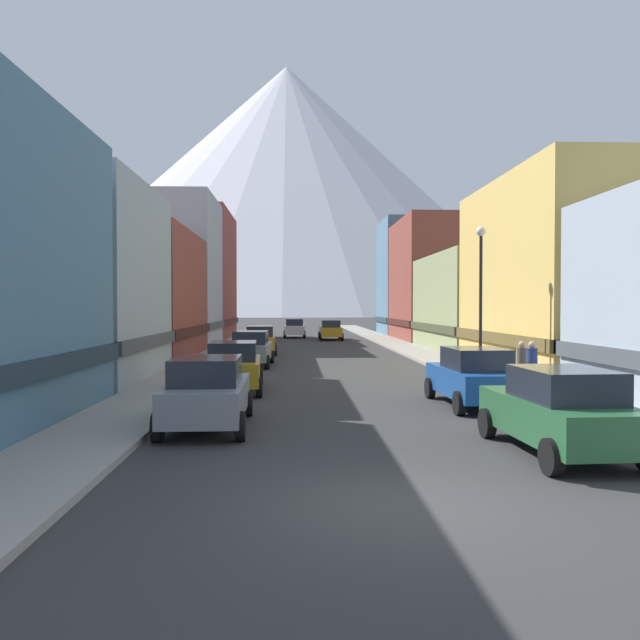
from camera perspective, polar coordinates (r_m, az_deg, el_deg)
name	(u,v)px	position (r m, az deg, el deg)	size (l,w,h in m)	color
ground_plane	(402,506)	(10.17, 7.38, -16.17)	(400.00, 400.00, 0.00)	#303030
sidewalk_left	(228,348)	(44.90, -8.22, -2.52)	(2.50, 100.00, 0.15)	gray
sidewalk_right	(406,348)	(45.35, 7.70, -2.48)	(2.50, 100.00, 0.15)	gray
storefront_left_1	(53,286)	(27.77, -22.79, 2.80)	(7.98, 9.33, 7.95)	#99A5B2
storefront_left_2	(122,297)	(38.28, -17.27, 1.94)	(8.31, 12.00, 7.32)	brown
storefront_left_3	(160,275)	(49.08, -14.11, 3.96)	(8.57, 9.14, 11.10)	#99A5B2
storefront_left_4	(185,278)	(60.04, -11.98, 3.73)	(8.65, 12.53, 11.63)	brown
storefront_right_1	(602,280)	(31.77, 23.91, 3.33)	(10.06, 12.86, 8.79)	#D8B259
storefront_right_2	(492,305)	(44.09, 15.13, 1.31)	(8.47, 13.33, 6.44)	#8C9966
storefront_right_3	(446,282)	(56.95, 11.22, 3.32)	(8.67, 12.08, 10.52)	brown
storefront_right_4	(419,280)	(67.44, 8.82, 3.60)	(8.06, 8.68, 11.94)	slate
car_left_0	(207,392)	(16.17, -10.03, -6.37)	(2.13, 4.43, 1.78)	slate
car_left_1	(234,366)	(22.89, -7.74, -4.11)	(2.23, 4.48, 1.78)	#B28419
car_left_2	(251,348)	(32.27, -6.17, -2.54)	(2.19, 4.46, 1.78)	slate
car_left_3	(260,340)	(40.20, -5.40, -1.78)	(2.24, 4.48, 1.78)	#B28419
car_right_0	(560,411)	(14.06, 20.68, -7.58)	(2.25, 4.48, 1.78)	#265933
car_right_1	(474,377)	(19.93, 13.59, -4.94)	(2.20, 4.46, 1.78)	#19478C
car_driving_0	(331,330)	(56.67, 0.95, -0.89)	(2.06, 4.40, 1.78)	#B28419
car_driving_1	(295,328)	(61.05, -2.29, -0.73)	(2.06, 4.40, 1.78)	silver
trash_bin_right	(566,387)	(20.17, 21.15, -5.65)	(0.59, 0.59, 0.98)	#4C5156
potted_plant_0	(504,364)	(27.39, 16.11, -3.78)	(0.66, 0.66, 0.91)	gray
pedestrian_0	(522,367)	(23.24, 17.58, -4.03)	(0.36, 0.36, 1.67)	brown
pedestrian_1	(532,369)	(22.35, 18.41, -4.17)	(0.36, 0.36, 1.72)	navy
streetlamp_right	(481,281)	(24.64, 14.18, 3.43)	(0.36, 0.36, 5.86)	black
mountain_backdrop	(286,190)	(273.92, -3.02, 11.50)	(215.52, 215.52, 103.29)	silver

